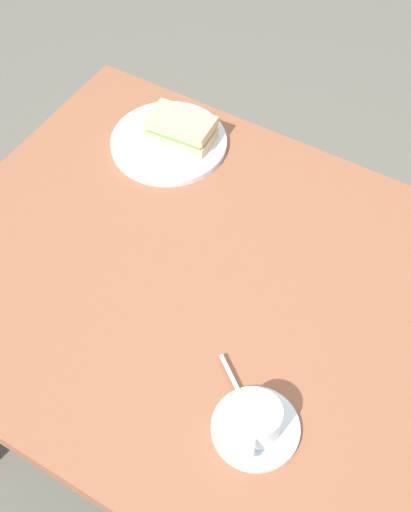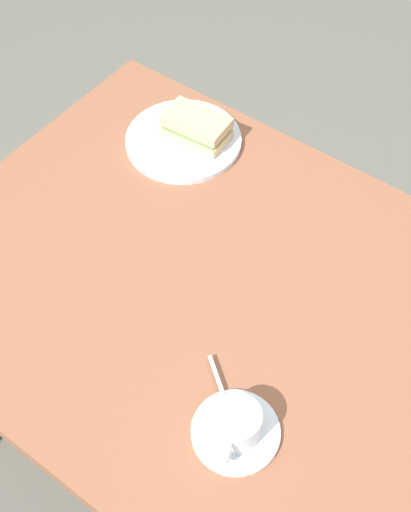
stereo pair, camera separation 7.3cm
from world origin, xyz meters
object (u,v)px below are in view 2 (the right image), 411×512
at_px(sandwich_plate, 183,140).
at_px(coffee_cup, 236,424).
at_px(coffee_saucer, 236,432).
at_px(sandwich_front, 196,127).
at_px(spoon, 221,389).
at_px(dining_table, 221,321).

distance_m(sandwich_plate, coffee_cup, 0.68).
xyz_separation_m(coffee_saucer, coffee_cup, (0.00, -0.00, 0.04)).
height_order(sandwich_front, coffee_cup, coffee_cup).
xyz_separation_m(sandwich_plate, spoon, (0.42, -0.44, 0.01)).
bearing_deg(sandwich_plate, coffee_saucer, -45.44).
bearing_deg(coffee_cup, dining_table, 129.89).
relative_size(sandwich_plate, sandwich_front, 1.74).
xyz_separation_m(sandwich_front, coffee_saucer, (0.45, -0.50, -0.04)).
height_order(dining_table, spoon, spoon).
distance_m(dining_table, coffee_saucer, 0.29).
relative_size(dining_table, spoon, 13.55).
bearing_deg(sandwich_front, coffee_cup, -47.96).
height_order(dining_table, coffee_saucer, coffee_saucer).
xyz_separation_m(sandwich_plate, coffee_saucer, (0.48, -0.48, -0.00)).
distance_m(sandwich_front, coffee_saucer, 0.68).
bearing_deg(dining_table, sandwich_front, 133.48).
relative_size(dining_table, coffee_saucer, 8.05).
xyz_separation_m(dining_table, sandwich_front, (-0.28, 0.30, 0.14)).
relative_size(sandwich_front, coffee_saucer, 1.01).
xyz_separation_m(dining_table, coffee_cup, (0.17, -0.21, 0.14)).
xyz_separation_m(sandwich_plate, sandwich_front, (0.02, 0.02, 0.03)).
relative_size(sandwich_front, coffee_cup, 1.41).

